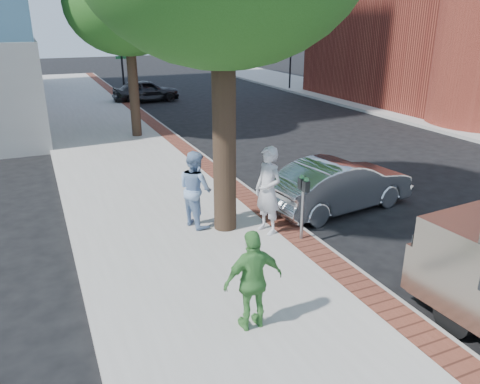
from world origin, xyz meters
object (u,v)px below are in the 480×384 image
person_gray (268,191)px  bg_car (146,91)px  person_green (253,280)px  person_officer (195,189)px  sedan_silver (340,185)px  parking_meter (303,195)px

person_gray → bg_car: person_gray is taller
person_green → bg_car: bearing=-99.0°
person_officer → sedan_silver: bearing=-109.5°
sedan_silver → person_gray: bearing=100.2°
bg_car → person_gray: bearing=172.7°
person_gray → person_officer: 1.71m
bg_car → person_officer: bearing=168.3°
parking_meter → person_gray: bearing=128.5°
person_green → bg_car: (3.67, 22.95, -0.31)m
parking_meter → sedan_silver: size_ratio=0.36×
parking_meter → person_officer: person_officer is taller
person_officer → person_green: bearing=157.5°
parking_meter → person_green: bearing=-134.0°
person_green → sedan_silver: 5.83m
person_green → bg_car: person_green is taller
parking_meter → bg_car: (1.34, 20.54, -0.53)m
person_gray → person_officer: size_ratio=1.11×
parking_meter → person_gray: 0.83m
person_green → bg_car: 23.25m
person_green → sedan_silver: bearing=-138.2°
sedan_silver → bg_car: sedan_silver is taller
parking_meter → person_gray: person_gray is taller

